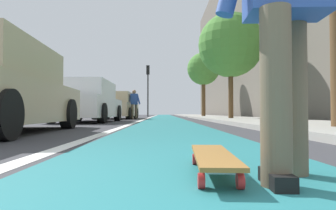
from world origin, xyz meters
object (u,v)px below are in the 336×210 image
skateboard (213,157)px  street_tree_far (203,69)px  traffic_light (148,81)px  street_tree_mid (231,45)px  parked_car_mid (88,102)px  pedestrian_distant (134,102)px  parked_car_far (117,106)px

skateboard → street_tree_far: size_ratio=0.18×
skateboard → street_tree_far: bearing=-7.8°
traffic_light → street_tree_mid: bearing=-161.4°
parked_car_mid → traffic_light: 15.33m
parked_car_mid → traffic_light: (15.07, -1.37, 2.41)m
skateboard → pedestrian_distant: pedestrian_distant is taller
skateboard → traffic_light: bearing=3.9°
parked_car_mid → pedestrian_distant: 5.08m
parked_car_mid → traffic_light: bearing=-5.2°
traffic_light → pedestrian_distant: 10.38m
street_tree_mid → street_tree_far: street_tree_far is taller
parked_car_mid → street_tree_mid: street_tree_mid is taller
street_tree_mid → street_tree_far: size_ratio=0.99×
parked_car_mid → street_tree_mid: 6.65m
pedestrian_distant → street_tree_far: bearing=-37.5°
street_tree_mid → street_tree_far: (8.74, 0.00, 0.24)m
parked_car_far → street_tree_mid: 7.19m
skateboard → street_tree_mid: street_tree_mid is taller
parked_car_far → street_tree_far: bearing=-47.7°
parked_car_mid → parked_car_far: parked_car_mid is taller
traffic_light → street_tree_far: street_tree_far is taller
street_tree_far → parked_car_far: bearing=132.3°
skateboard → street_tree_mid: 12.00m
skateboard → parked_car_mid: size_ratio=0.19×
street_tree_mid → pedestrian_distant: bearing=58.3°
skateboard → street_tree_far: (19.96, -2.72, 3.49)m
skateboard → traffic_light: traffic_light is taller
parked_car_mid → pedestrian_distant: pedestrian_distant is taller
street_tree_mid → parked_car_mid: bearing=110.4°
parked_car_mid → parked_car_far: bearing=-1.2°
parked_car_mid → street_tree_far: (10.86, -5.73, 2.87)m
traffic_light → pedestrian_distant: (-10.13, 0.20, -2.22)m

